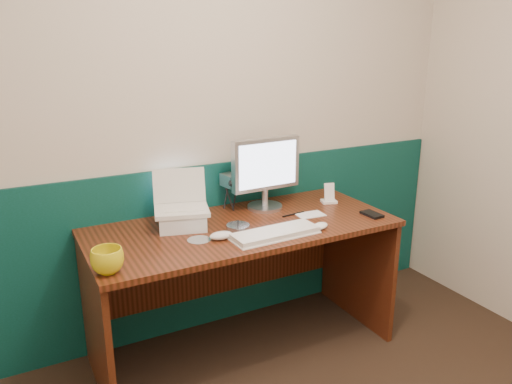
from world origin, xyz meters
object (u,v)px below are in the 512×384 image
laptop (181,191)px  mug (107,261)px  camcorder (230,193)px  monitor (265,174)px  desk (243,289)px  keyboard (275,234)px

laptop → mug: (-0.45, -0.35, -0.14)m
camcorder → monitor: bearing=-35.0°
desk → laptop: (-0.29, 0.11, 0.57)m
monitor → keyboard: bearing=-113.7°
keyboard → mug: bearing=179.8°
desk → keyboard: keyboard is taller
keyboard → desk: bearing=106.7°
laptop → monitor: bearing=23.7°
desk → monitor: 0.65m
keyboard → mug: mug is taller
desk → camcorder: camcorder is taller
desk → mug: mug is taller
desk → monitor: bearing=38.3°
monitor → camcorder: (-0.18, 0.08, -0.11)m
mug → camcorder: bearing=32.6°
desk → camcorder: bearing=78.5°
laptop → desk: bearing=-4.9°
desk → camcorder: size_ratio=8.51×
laptop → keyboard: size_ratio=0.62×
keyboard → camcorder: 0.49m
laptop → mug: laptop is taller
desk → keyboard: 0.45m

